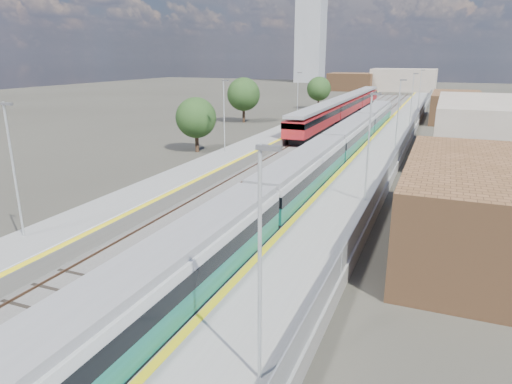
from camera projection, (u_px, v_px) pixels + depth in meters
The scene contains 11 objects.
ground at pixel (349, 142), 59.71m from camera, with size 320.00×320.00×0.00m, color #47443A.
ballast_bed at pixel (336, 138), 62.73m from camera, with size 10.50×155.00×0.06m, color #565451.
tracks at pixel (343, 136), 63.98m from camera, with size 8.96×160.00×0.17m.
platform_right at pixel (393, 138), 59.86m from camera, with size 4.70×155.00×8.52m.
platform_left at pixel (289, 131), 65.05m from camera, with size 4.30×155.00×8.52m.
buildings at pixel (349, 57), 141.84m from camera, with size 72.00×185.50×40.00m.
green_train at pixel (331, 150), 43.86m from camera, with size 2.72×75.92×3.00m.
red_train at pixel (345, 106), 81.98m from camera, with size 3.01×61.06×3.80m.
tree_a at pixel (196, 118), 52.53m from camera, with size 4.69×4.69×6.35m.
tree_b at pixel (244, 94), 76.24m from camera, with size 5.52×5.52×7.48m.
tree_c at pixel (319, 89), 95.71m from camera, with size 5.01×5.01×6.78m.
Camera 1 is at (11.09, -9.30, 10.77)m, focal length 32.00 mm.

